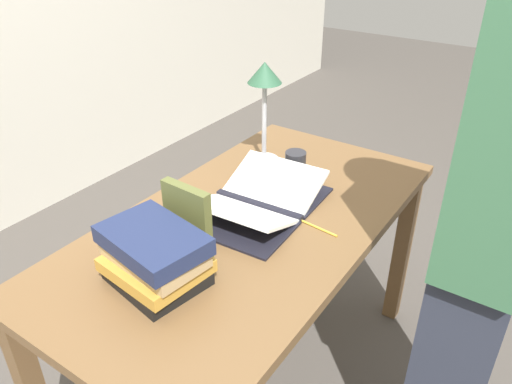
% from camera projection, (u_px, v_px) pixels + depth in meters
% --- Properties ---
extents(ground_plane, '(12.00, 12.00, 0.00)m').
position_uv_depth(ground_plane, '(251.00, 379.00, 2.00)').
color(ground_plane, '#47423D').
extents(reading_desk, '(1.44, 0.75, 0.76)m').
position_uv_depth(reading_desk, '(250.00, 245.00, 1.67)').
color(reading_desk, brown).
rests_on(reading_desk, ground_plane).
extents(open_book, '(0.50, 0.36, 0.09)m').
position_uv_depth(open_book, '(258.00, 201.00, 1.67)').
color(open_book, black).
rests_on(open_book, reading_desk).
extents(book_stack_tall, '(0.24, 0.31, 0.16)m').
position_uv_depth(book_stack_tall, '(155.00, 257.00, 1.32)').
color(book_stack_tall, black).
rests_on(book_stack_tall, reading_desk).
extents(book_standing_upright, '(0.04, 0.17, 0.22)m').
position_uv_depth(book_standing_upright, '(188.00, 219.00, 1.43)').
color(book_standing_upright, brown).
rests_on(book_standing_upright, reading_desk).
extents(reading_lamp, '(0.13, 0.13, 0.40)m').
position_uv_depth(reading_lamp, '(265.00, 89.00, 1.83)').
color(reading_lamp, '#ADADB2').
rests_on(reading_lamp, reading_desk).
extents(coffee_mug, '(0.11, 0.08, 0.10)m').
position_uv_depth(coffee_mug, '(295.00, 164.00, 1.86)').
color(coffee_mug, '#28282D').
rests_on(coffee_mug, reading_desk).
extents(pencil, '(0.03, 0.17, 0.01)m').
position_uv_depth(pencil, '(314.00, 226.00, 1.58)').
color(pencil, gold).
rests_on(pencil, reading_desk).
extents(person_reader, '(0.36, 0.23, 1.77)m').
position_uv_depth(person_reader, '(487.00, 246.00, 1.29)').
color(person_reader, '#2D3342').
rests_on(person_reader, ground_plane).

